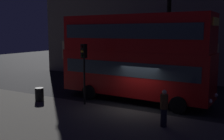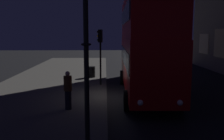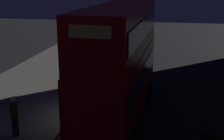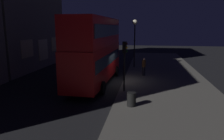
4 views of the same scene
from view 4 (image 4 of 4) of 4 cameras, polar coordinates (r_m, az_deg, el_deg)
The scene contains 8 objects.
ground_plane at distance 19.30m, azimuth 1.04°, elevation -3.20°, with size 80.00×80.00×0.00m, color black.
sidewalk_slab at distance 19.21m, azimuth 14.35°, elevation -3.45°, with size 44.00×7.59×0.12m, color #4C4944.
double_decker_bus at distance 18.12m, azimuth -4.48°, elevation 5.88°, with size 10.26×3.03×5.65m.
traffic_light_near_kerb at distance 15.64m, azimuth 3.43°, elevation 3.84°, with size 0.36×0.38×3.73m.
traffic_light_far_side at distance 27.62m, azimuth -7.07°, elevation 6.95°, with size 0.34×0.38×3.83m.
street_lamp at distance 25.54m, azimuth 6.15°, elevation 10.54°, with size 0.58×0.58×5.63m.
pedestrian at distance 21.34m, azimuth 8.54°, elevation 0.93°, with size 0.38×0.38×1.78m.
litter_bin at distance 13.14m, azimuth 5.25°, elevation -7.83°, with size 0.56×0.56×0.86m, color black.
Camera 4 is at (-18.50, -2.57, 4.87)m, focal length 34.03 mm.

